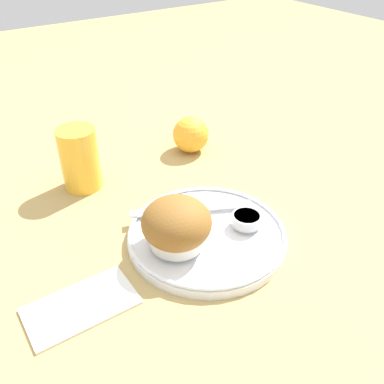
{
  "coord_description": "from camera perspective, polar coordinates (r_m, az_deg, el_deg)",
  "views": [
    {
      "loc": [
        -0.29,
        -0.41,
        0.44
      ],
      "look_at": [
        0.02,
        0.06,
        0.06
      ],
      "focal_mm": 40.0,
      "sensor_mm": 36.0,
      "label": 1
    }
  ],
  "objects": [
    {
      "name": "ground_plane",
      "position": [
        0.66,
        1.03,
        -6.82
      ],
      "size": [
        3.0,
        3.0,
        0.0
      ],
      "primitive_type": "plane",
      "color": "tan"
    },
    {
      "name": "berry_pair",
      "position": [
        0.68,
        0.19,
        -2.7
      ],
      "size": [
        0.03,
        0.02,
        0.02
      ],
      "color": "maroon",
      "rests_on": "plate"
    },
    {
      "name": "plate",
      "position": [
        0.66,
        1.95,
        -5.72
      ],
      "size": [
        0.24,
        0.24,
        0.02
      ],
      "color": "white",
      "rests_on": "ground_plane"
    },
    {
      "name": "orange_fruit",
      "position": [
        0.89,
        -0.17,
        7.68
      ],
      "size": [
        0.07,
        0.07,
        0.07
      ],
      "color": "#F4A82D",
      "rests_on": "ground_plane"
    },
    {
      "name": "butter_knife",
      "position": [
        0.7,
        -0.06,
        -2.24
      ],
      "size": [
        0.19,
        0.1,
        0.0
      ],
      "rotation": [
        0.0,
        0.0,
        -0.44
      ],
      "color": "silver",
      "rests_on": "plate"
    },
    {
      "name": "cream_ramekin",
      "position": [
        0.67,
        7.28,
        -3.58
      ],
      "size": [
        0.05,
        0.05,
        0.02
      ],
      "color": "silver",
      "rests_on": "plate"
    },
    {
      "name": "juice_glass",
      "position": [
        0.79,
        -14.75,
        4.3
      ],
      "size": [
        0.07,
        0.07,
        0.11
      ],
      "color": "gold",
      "rests_on": "ground_plane"
    },
    {
      "name": "muffin",
      "position": [
        0.61,
        -2.09,
        -4.41
      ],
      "size": [
        0.1,
        0.1,
        0.07
      ],
      "color": "silver",
      "rests_on": "plate"
    },
    {
      "name": "folded_napkin",
      "position": [
        0.59,
        -14.6,
        -14.36
      ],
      "size": [
        0.14,
        0.08,
        0.01
      ],
      "color": "white",
      "rests_on": "ground_plane"
    }
  ]
}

